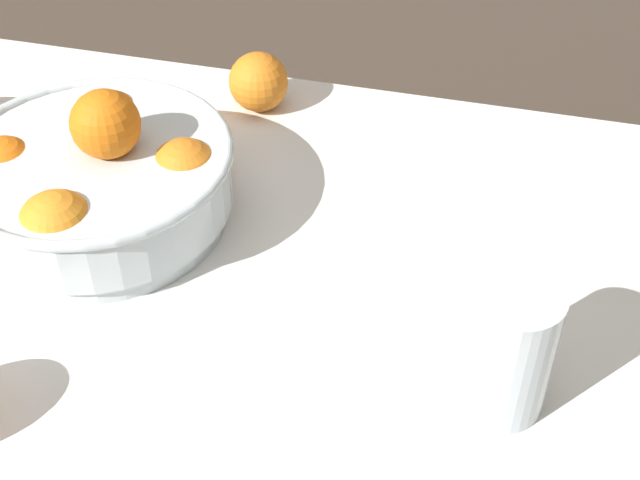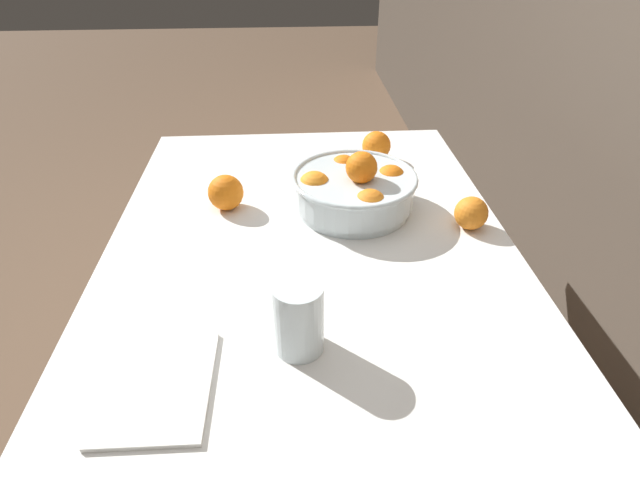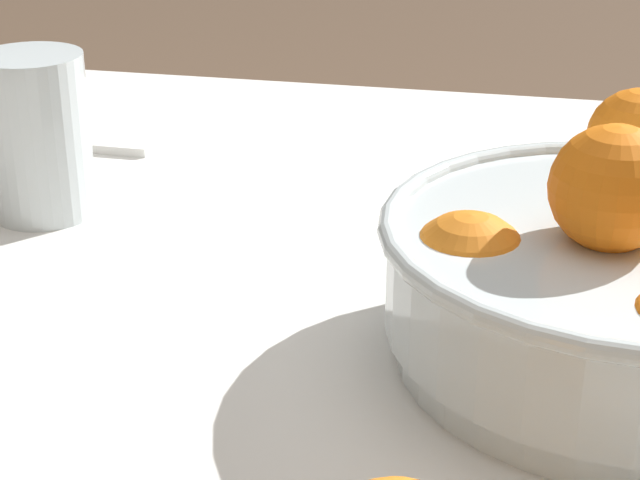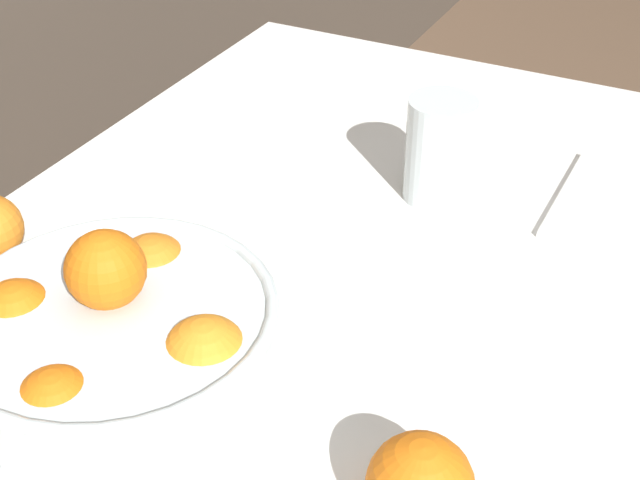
% 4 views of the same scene
% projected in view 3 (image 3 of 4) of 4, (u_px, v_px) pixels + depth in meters
% --- Properties ---
extents(dining_table, '(1.31, 0.86, 0.74)m').
position_uv_depth(dining_table, '(343.00, 354.00, 0.80)').
color(dining_table, white).
rests_on(dining_table, ground_plane).
extents(fruit_bowl, '(0.29, 0.29, 0.15)m').
position_uv_depth(fruit_bowl, '(627.00, 282.00, 0.61)').
color(fruit_bowl, silver).
rests_on(fruit_bowl, dining_table).
extents(juice_glass, '(0.08, 0.08, 0.13)m').
position_uv_depth(juice_glass, '(38.00, 141.00, 0.82)').
color(juice_glass, '#F4A314').
rests_on(juice_glass, dining_table).
extents(orange_loose_front, '(0.08, 0.08, 0.08)m').
position_uv_depth(orange_loose_front, '(637.00, 138.00, 0.88)').
color(orange_loose_front, orange).
rests_on(orange_loose_front, dining_table).
extents(napkin, '(0.21, 0.16, 0.01)m').
position_uv_depth(napkin, '(75.00, 119.00, 1.04)').
color(napkin, white).
rests_on(napkin, dining_table).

